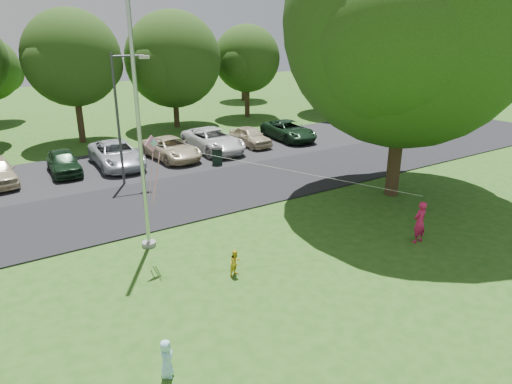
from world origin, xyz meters
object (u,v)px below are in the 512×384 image
child_blue (166,359)px  street_lamp (122,108)px  big_tree (409,29)px  child_yellow (236,263)px  kite (166,159)px  flagpole (139,133)px  trash_can (217,157)px  woman (420,222)px

child_blue → street_lamp: bearing=18.6°
big_tree → child_yellow: size_ratio=14.82×
street_lamp → kite: bearing=-90.8°
flagpole → street_lamp: size_ratio=1.57×
flagpole → trash_can: (7.03, 7.80, -3.67)m
kite → child_yellow: bearing=-74.3°
trash_can → woman: (1.39, -12.88, 0.30)m
kite → child_blue: bearing=-128.8°
child_blue → child_yellow: bearing=-16.3°
trash_can → big_tree: 12.14m
woman → trash_can: bearing=-84.3°
kite → flagpole: bearing=89.7°
child_yellow → big_tree: bearing=-7.1°
big_tree → child_blue: 16.18m
big_tree → child_blue: size_ratio=13.86×
street_lamp → trash_can: bearing=14.1°
street_lamp → trash_can: 6.34m
street_lamp → trash_can: size_ratio=6.51×
trash_can → child_blue: size_ratio=1.04×
flagpole → kite: flagpole is taller
flagpole → child_yellow: flagpole is taller
child_blue → trash_can: bearing=1.3°
trash_can → big_tree: (4.52, -8.89, 6.93)m
flagpole → street_lamp: (1.68, 7.24, -0.33)m
street_lamp → kite: size_ratio=0.73×
trash_can → child_yellow: bearing=-115.8°
child_yellow → kite: kite is taller
street_lamp → big_tree: 13.41m
flagpole → big_tree: bearing=-5.4°
trash_can → woman: woman is taller
big_tree → woman: (-3.13, -3.99, -6.63)m
street_lamp → big_tree: big_tree is taller
big_tree → trash_can: bearing=116.9°
flagpole → child_blue: (-2.01, -6.52, -3.69)m
woman → child_yellow: woman is taller
child_yellow → child_blue: bearing=-160.5°
flagpole → woman: size_ratio=6.31×
flagpole → child_yellow: (1.58, -3.50, -3.73)m
child_yellow → kite: (-1.24, 2.15, 3.08)m
trash_can → street_lamp: bearing=-174.0°
big_tree → kite: (-11.22, -0.25, -3.90)m
trash_can → kite: size_ratio=0.11×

